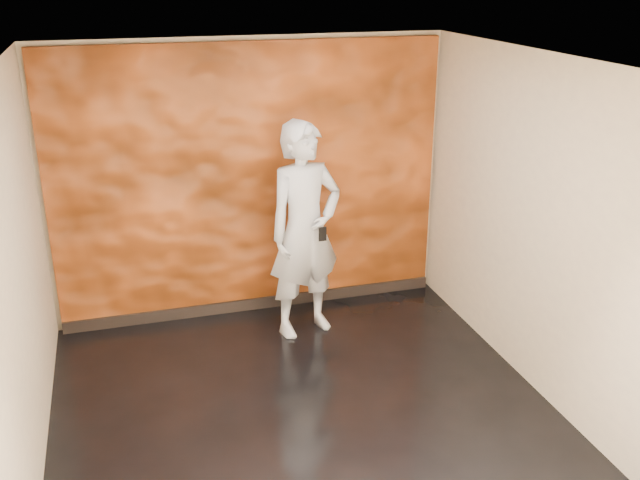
{
  "coord_description": "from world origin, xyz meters",
  "views": [
    {
      "loc": [
        -1.27,
        -4.79,
        3.42
      ],
      "look_at": [
        0.39,
        0.84,
        1.14
      ],
      "focal_mm": 40.0,
      "sensor_mm": 36.0,
      "label": 1
    }
  ],
  "objects": [
    {
      "name": "feature_wall",
      "position": [
        0.0,
        1.96,
        1.38
      ],
      "size": [
        3.9,
        0.06,
        2.75
      ],
      "primitive_type": "cube",
      "color": "#CE5B20",
      "rests_on": "ground"
    },
    {
      "name": "man",
      "position": [
        0.39,
        1.34,
        1.05
      ],
      "size": [
        0.88,
        0.7,
        2.11
      ],
      "primitive_type": "imported",
      "rotation": [
        0.0,
        0.0,
        0.28
      ],
      "color": "#AAB0BB",
      "rests_on": "ground"
    },
    {
      "name": "room",
      "position": [
        0.0,
        0.0,
        1.4
      ],
      "size": [
        4.02,
        4.02,
        2.81
      ],
      "color": "black",
      "rests_on": "ground"
    },
    {
      "name": "phone",
      "position": [
        0.48,
        1.05,
        1.11
      ],
      "size": [
        0.07,
        0.02,
        0.13
      ],
      "primitive_type": "cube",
      "rotation": [
        0.0,
        0.0,
        0.06
      ],
      "color": "black",
      "rests_on": "man"
    },
    {
      "name": "baseboard",
      "position": [
        0.0,
        1.92,
        0.06
      ],
      "size": [
        3.9,
        0.04,
        0.12
      ],
      "primitive_type": "cube",
      "color": "black",
      "rests_on": "ground"
    }
  ]
}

